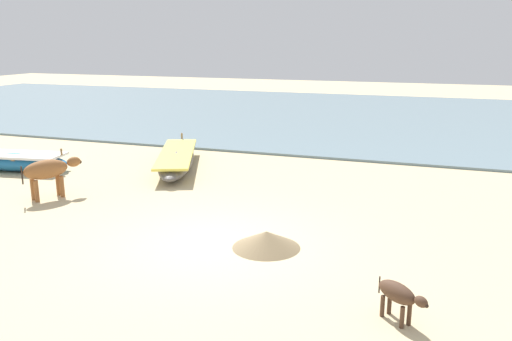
% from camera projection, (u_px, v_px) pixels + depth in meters
% --- Properties ---
extents(ground, '(80.00, 80.00, 0.00)m').
position_uv_depth(ground, '(211.00, 244.00, 10.04)').
color(ground, '#CCB789').
extents(sea_water, '(60.00, 20.00, 0.08)m').
position_uv_depth(sea_water, '(355.00, 116.00, 26.39)').
color(sea_water, slate).
rests_on(sea_water, ground).
extents(fishing_boat_0, '(2.73, 4.74, 0.68)m').
position_uv_depth(fishing_boat_0, '(177.00, 159.00, 15.86)').
color(fishing_boat_0, '#5B5651').
rests_on(fishing_boat_0, ground).
extents(fishing_boat_2, '(3.49, 1.55, 0.71)m').
position_uv_depth(fishing_boat_2, '(15.00, 161.00, 15.59)').
color(fishing_boat_2, '#1E669E').
rests_on(fishing_boat_2, ground).
extents(cow_adult_brown, '(0.96, 1.40, 0.97)m').
position_uv_depth(cow_adult_brown, '(48.00, 171.00, 12.75)').
color(cow_adult_brown, brown).
rests_on(cow_adult_brown, ground).
extents(calf_near_dark, '(0.77, 0.67, 0.57)m').
position_uv_depth(calf_near_dark, '(399.00, 295.00, 7.18)').
color(calf_near_dark, '#4C3323').
rests_on(calf_near_dark, ground).
extents(debris_pile_0, '(1.68, 1.68, 0.32)m').
position_uv_depth(debris_pile_0, '(266.00, 240.00, 9.81)').
color(debris_pile_0, '#7A6647').
rests_on(debris_pile_0, ground).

